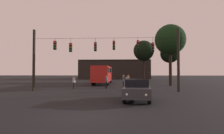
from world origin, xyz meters
name	(u,v)px	position (x,y,z in m)	size (l,w,h in m)	color
ground_plane	(111,83)	(0.00, 24.50, 0.00)	(168.00, 168.00, 0.00)	black
overhead_signal_span	(104,55)	(-0.03, 11.11, 3.90)	(15.80, 0.44, 6.69)	black
city_bus	(103,73)	(-1.40, 22.97, 1.87)	(2.59, 11.01, 3.00)	#B21E19
car_near_right	(137,89)	(2.95, 5.25, 0.80)	(2.28, 4.48, 1.52)	#2D2D33
pedestrian_crossing_left	(123,81)	(2.06, 14.98, 0.95)	(0.26, 0.37, 1.67)	black
pedestrian_crossing_center	(106,81)	(-0.07, 14.30, 0.89)	(0.34, 0.42, 1.58)	black
pedestrian_crossing_right	(126,83)	(2.32, 10.86, 0.86)	(0.34, 0.42, 1.54)	black
pedestrian_near_bus	(74,82)	(-3.97, 13.62, 0.90)	(0.26, 0.38, 1.60)	black
pedestrian_trailing	(128,82)	(2.54, 11.98, 0.95)	(0.31, 0.40, 1.69)	black
corner_building	(115,70)	(-0.35, 50.88, 2.91)	(21.59, 12.65, 5.82)	black
tree_left_silhouette	(144,51)	(6.97, 33.59, 7.01)	(4.72, 4.72, 9.40)	black
tree_behind_building	(170,40)	(9.20, 19.51, 6.93)	(4.62, 4.62, 9.29)	black
tree_right_far	(170,54)	(12.97, 33.79, 6.31)	(4.30, 4.30, 8.50)	#2D2116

